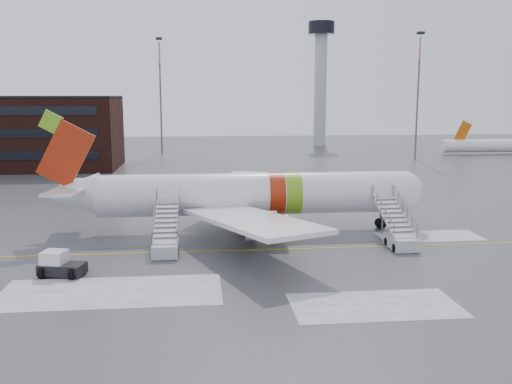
{
  "coord_description": "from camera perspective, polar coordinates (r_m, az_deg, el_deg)",
  "views": [
    {
      "loc": [
        -0.35,
        -45.45,
        12.37
      ],
      "look_at": [
        4.67,
        3.53,
        4.0
      ],
      "focal_mm": 40.0,
      "sensor_mm": 36.0,
      "label": 1
    }
  ],
  "objects": [
    {
      "name": "light_mast_far_n",
      "position": [
        123.7,
        -9.55,
        10.2
      ],
      "size": [
        1.2,
        1.2,
        24.25
      ],
      "color": "#595B60",
      "rests_on": "ground"
    },
    {
      "name": "airliner",
      "position": [
        51.92,
        -1.27,
        -0.28
      ],
      "size": [
        35.03,
        32.97,
        11.18
      ],
      "color": "white",
      "rests_on": "ground"
    },
    {
      "name": "distant_aircraft",
      "position": [
        126.82,
        23.93,
        3.22
      ],
      "size": [
        35.0,
        18.0,
        8.0
      ],
      "primitive_type": null,
      "color": "#D8590C",
      "rests_on": "ground"
    },
    {
      "name": "ground",
      "position": [
        47.11,
        -5.24,
        -5.62
      ],
      "size": [
        260.0,
        260.0,
        0.0
      ],
      "primitive_type": "plane",
      "color": "#494C4F",
      "rests_on": "ground"
    },
    {
      "name": "airstair_fwd",
      "position": [
        48.72,
        14.07,
        -4.07
      ],
      "size": [
        2.05,
        7.7,
        3.48
      ],
      "color": "#BABCC2",
      "rests_on": "ground"
    },
    {
      "name": "control_tower",
      "position": [
        143.84,
        6.48,
        12.13
      ],
      "size": [
        6.4,
        6.4,
        30.0
      ],
      "color": "#B2B5BA",
      "rests_on": "ground"
    },
    {
      "name": "light_mast_far_ne",
      "position": [
        115.51,
        15.91,
        10.01
      ],
      "size": [
        1.2,
        1.2,
        24.25
      ],
      "color": "#595B60",
      "rests_on": "ground"
    },
    {
      "name": "pushback_tug",
      "position": [
        42.1,
        -19.06,
        -6.9
      ],
      "size": [
        3.33,
        2.79,
        1.73
      ],
      "color": "black",
      "rests_on": "ground"
    },
    {
      "name": "airstair_aft",
      "position": [
        45.94,
        -9.0,
        -4.72
      ],
      "size": [
        2.05,
        7.7,
        3.48
      ],
      "color": "#B4B6BC",
      "rests_on": "ground"
    }
  ]
}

